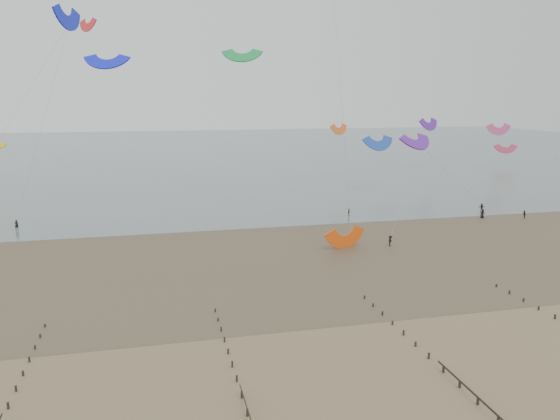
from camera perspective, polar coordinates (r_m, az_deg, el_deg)
The scene contains 5 objects.
ground at distance 55.71m, azimuth 9.64°, elevation -13.79°, with size 500.00×500.00×0.00m, color brown.
sea_and_shore at distance 85.50m, azimuth -1.90°, elevation -4.44°, with size 500.00×665.00×0.03m.
kitesurfers at distance 105.46m, azimuth 12.43°, elevation -1.11°, with size 97.23×26.88×1.87m.
grounded_kite at distance 88.66m, azimuth 6.81°, elevation -3.93°, with size 6.51×3.41×4.96m, color #FF5410, non-canonical shape.
kites_airborne at distance 136.32m, azimuth -5.36°, elevation 10.45°, with size 239.04×120.18×45.61m.
Camera 1 is at (-20.20, -46.09, 23.91)m, focal length 35.00 mm.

